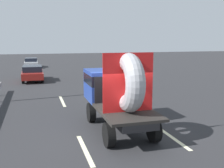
% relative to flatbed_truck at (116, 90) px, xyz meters
% --- Properties ---
extents(ground_plane, '(120.00, 120.00, 0.00)m').
position_rel_flatbed_truck_xyz_m(ground_plane, '(-0.05, -0.97, -1.62)').
color(ground_plane, '#28282B').
extents(flatbed_truck, '(2.02, 4.83, 3.23)m').
position_rel_flatbed_truck_xyz_m(flatbed_truck, '(0.00, 0.00, 0.00)').
color(flatbed_truck, black).
rests_on(flatbed_truck, ground_plane).
extents(distant_sedan, '(1.79, 4.17, 1.36)m').
position_rel_flatbed_truck_xyz_m(distant_sedan, '(-3.41, 14.23, -0.89)').
color(distant_sedan, black).
rests_on(distant_sedan, ground_plane).
extents(lane_dash_left_near, '(0.16, 2.67, 0.01)m').
position_rel_flatbed_truck_xyz_m(lane_dash_left_near, '(-1.70, -2.00, -1.61)').
color(lane_dash_left_near, beige).
rests_on(lane_dash_left_near, ground_plane).
extents(lane_dash_left_far, '(0.16, 2.84, 0.01)m').
position_rel_flatbed_truck_xyz_m(lane_dash_left_far, '(-1.70, 5.47, -1.61)').
color(lane_dash_left_far, beige).
rests_on(lane_dash_left_far, ground_plane).
extents(lane_dash_right_near, '(0.16, 2.32, 0.01)m').
position_rel_flatbed_truck_xyz_m(lane_dash_right_near, '(1.70, -1.93, -1.61)').
color(lane_dash_right_near, beige).
rests_on(lane_dash_right_near, ground_plane).
extents(lane_dash_right_far, '(0.16, 2.10, 0.01)m').
position_rel_flatbed_truck_xyz_m(lane_dash_right_far, '(1.70, 5.86, -1.61)').
color(lane_dash_right_far, beige).
rests_on(lane_dash_right_far, ground_plane).
extents(oncoming_car, '(1.64, 3.82, 1.25)m').
position_rel_flatbed_truck_xyz_m(oncoming_car, '(-3.60, 26.07, -0.95)').
color(oncoming_car, black).
rests_on(oncoming_car, ground_plane).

